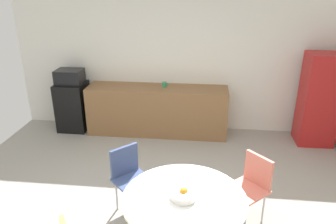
% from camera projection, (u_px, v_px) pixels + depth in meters
% --- Properties ---
extents(wall_back, '(6.00, 0.10, 2.60)m').
position_uv_depth(wall_back, '(174.00, 62.00, 5.97)').
color(wall_back, white).
rests_on(wall_back, ground_plane).
extents(counter_block, '(2.58, 0.60, 0.90)m').
position_uv_depth(counter_block, '(157.00, 110.00, 5.99)').
color(counter_block, brown).
rests_on(counter_block, ground_plane).
extents(mini_fridge, '(0.54, 0.54, 0.93)m').
position_uv_depth(mini_fridge, '(73.00, 106.00, 6.15)').
color(mini_fridge, black).
rests_on(mini_fridge, ground_plane).
extents(microwave, '(0.48, 0.38, 0.26)m').
position_uv_depth(microwave, '(70.00, 77.00, 5.93)').
color(microwave, black).
rests_on(microwave, mini_fridge).
extents(locker_cabinet, '(0.60, 0.50, 1.62)m').
position_uv_depth(locker_cabinet, '(319.00, 100.00, 5.48)').
color(locker_cabinet, '#B21E1E').
rests_on(locker_cabinet, ground_plane).
extents(round_table, '(1.22, 1.22, 0.75)m').
position_uv_depth(round_table, '(184.00, 207.00, 3.14)').
color(round_table, silver).
rests_on(round_table, ground_plane).
extents(chair_coral, '(0.59, 0.59, 0.83)m').
position_uv_depth(chair_coral, '(252.00, 181.00, 3.74)').
color(chair_coral, silver).
rests_on(chair_coral, ground_plane).
extents(chair_navy, '(0.59, 0.59, 0.83)m').
position_uv_depth(chair_navy, '(129.00, 172.00, 3.92)').
color(chair_navy, silver).
rests_on(chair_navy, ground_plane).
extents(fruit_bowl, '(0.26, 0.26, 0.11)m').
position_uv_depth(fruit_bowl, '(183.00, 194.00, 3.07)').
color(fruit_bowl, silver).
rests_on(fruit_bowl, round_table).
extents(mug_white, '(0.13, 0.08, 0.09)m').
position_uv_depth(mug_white, '(165.00, 85.00, 5.83)').
color(mug_white, '#338C59').
rests_on(mug_white, counter_block).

